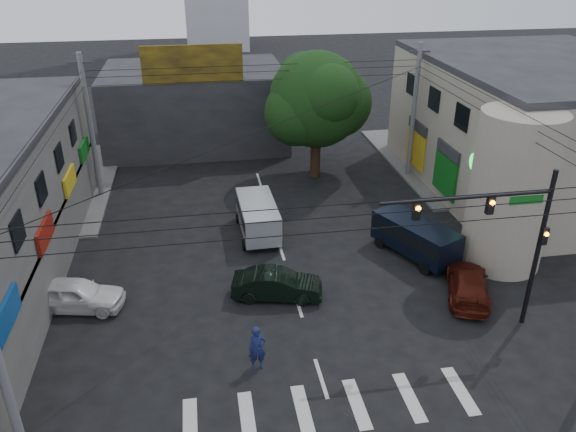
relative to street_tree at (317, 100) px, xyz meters
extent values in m
plane|color=black|center=(-4.00, -17.00, -5.47)|extent=(160.00, 160.00, 0.00)
cube|color=#514F4C|center=(14.00, 1.00, -5.40)|extent=(16.00, 16.00, 0.15)
cube|color=gray|center=(14.00, -4.00, -1.47)|extent=(14.00, 18.00, 8.00)
cylinder|color=gray|center=(7.00, -13.00, -1.47)|extent=(4.00, 4.00, 8.00)
cube|color=#232326|center=(-8.00, 9.00, -2.47)|extent=(14.00, 10.00, 6.00)
cube|color=olive|center=(-8.00, 4.10, 1.83)|extent=(7.00, 0.30, 2.60)
cylinder|color=black|center=(0.00, 0.00, -3.27)|extent=(0.70, 0.70, 4.40)
sphere|color=black|center=(0.00, 0.00, 0.03)|extent=(6.40, 6.40, 6.40)
cylinder|color=black|center=(5.50, -18.00, -1.87)|extent=(0.20, 0.20, 7.20)
cylinder|color=black|center=(2.00, -18.00, 0.83)|extent=(7.00, 0.14, 0.14)
cube|color=black|center=(3.00, -18.00, 0.43)|extent=(0.28, 0.22, 0.75)
cube|color=black|center=(0.00, -18.00, 0.43)|extent=(0.28, 0.22, 0.75)
sphere|color=orange|center=(3.00, -18.14, 0.58)|extent=(0.20, 0.20, 0.20)
sphere|color=orange|center=(0.00, -18.14, 0.58)|extent=(0.20, 0.20, 0.20)
cube|color=#0D5F16|center=(4.50, -18.00, 0.53)|extent=(1.40, 0.06, 0.35)
cylinder|color=#59595B|center=(-14.50, -1.00, -0.87)|extent=(0.32, 0.32, 9.20)
cylinder|color=#59595B|center=(6.50, -1.00, -0.87)|extent=(0.32, 0.32, 9.20)
imported|color=black|center=(-4.85, -14.33, -4.78)|extent=(3.17, 4.78, 1.38)
imported|color=white|center=(-13.96, -13.69, -4.74)|extent=(3.41, 4.97, 1.46)
imported|color=#48130A|center=(3.99, -15.70, -4.82)|extent=(4.91, 5.76, 1.31)
imported|color=#141C49|center=(-6.33, -18.99, -4.52)|extent=(0.73, 0.51, 1.90)
camera|label=1|loc=(-7.99, -36.07, 9.74)|focal=35.00mm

